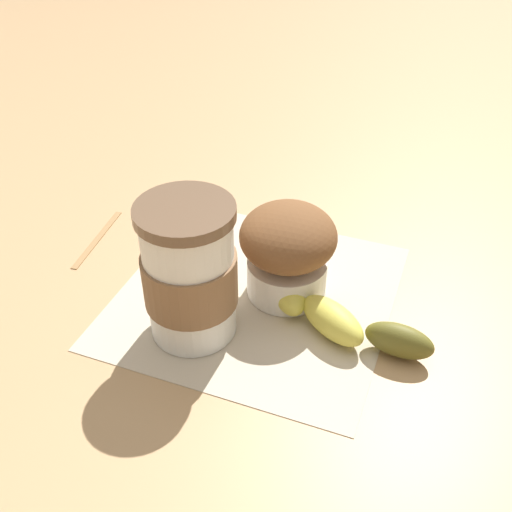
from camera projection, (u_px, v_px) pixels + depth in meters
The scene contains 6 objects.
ground_plane at pixel (256, 296), 0.58m from camera, with size 3.00×3.00×0.00m, color tan.
paper_napkin at pixel (256, 295), 0.58m from camera, with size 0.26×0.26×0.00m, color beige.
coffee_cup at pixel (190, 273), 0.51m from camera, with size 0.08×0.08×0.13m.
muffin at pixel (288, 249), 0.56m from camera, with size 0.09×0.09×0.09m.
banana at pixel (318, 298), 0.56m from camera, with size 0.15×0.18×0.03m.
wooden_stirrer at pixel (98, 238), 0.66m from camera, with size 0.11×0.01×0.00m, color #9E7547.
Camera 1 is at (-0.42, -0.14, 0.39)m, focal length 42.00 mm.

